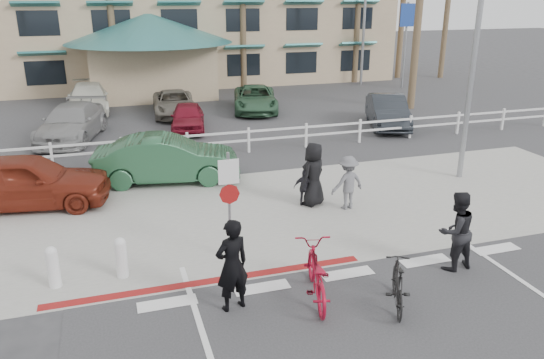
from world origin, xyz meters
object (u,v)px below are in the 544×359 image
object	(u,v)px
car_red_compact	(26,181)
bike_black	(398,285)
bike_red	(316,274)
car_white_sedan	(167,159)
sign_post	(229,200)

from	to	relation	value
car_red_compact	bike_black	bearing A→B (deg)	-127.01
bike_red	car_white_sedan	distance (m)	8.39
bike_black	car_white_sedan	xyz separation A→B (m)	(-3.44, 8.92, 0.28)
bike_black	sign_post	bearing A→B (deg)	-24.11
bike_red	car_white_sedan	xyz separation A→B (m)	(-2.00, 8.14, 0.21)
bike_red	car_red_compact	world-z (taller)	car_red_compact
sign_post	car_red_compact	world-z (taller)	sign_post
car_white_sedan	car_red_compact	world-z (taller)	car_red_compact
bike_red	bike_black	size ratio (longest dim) A/B	1.30
bike_red	bike_black	xyz separation A→B (m)	(1.44, -0.78, -0.07)
car_red_compact	car_white_sedan	bearing A→B (deg)	-67.37
bike_black	bike_red	bearing A→B (deg)	-3.80
bike_red	car_red_compact	size ratio (longest dim) A/B	0.46
sign_post	car_white_sedan	distance (m)	5.94
car_white_sedan	sign_post	bearing A→B (deg)	-163.27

